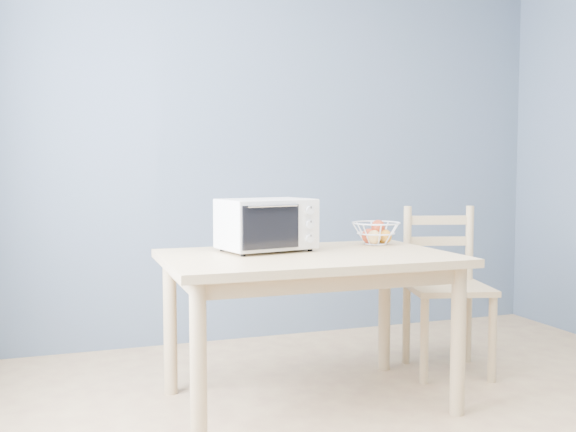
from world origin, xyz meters
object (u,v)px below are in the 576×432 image
object	(u,v)px
toaster_oven	(263,224)
dining_chair	(445,290)
dining_table	(308,274)
fruit_basket	(376,233)

from	to	relation	value
toaster_oven	dining_chair	xyz separation A→B (m)	(1.13, 0.08, -0.42)
dining_table	fruit_basket	world-z (taller)	fruit_basket
dining_table	fruit_basket	size ratio (longest dim) A/B	4.29
fruit_basket	toaster_oven	bearing A→B (deg)	-173.04
dining_table	toaster_oven	bearing A→B (deg)	137.68
fruit_basket	dining_chair	distance (m)	0.57
dining_table	dining_chair	xyz separation A→B (m)	(0.95, 0.24, -0.18)
dining_table	fruit_basket	bearing A→B (deg)	26.29
fruit_basket	dining_chair	world-z (taller)	dining_chair
toaster_oven	fruit_basket	xyz separation A→B (m)	(0.67, 0.08, -0.07)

